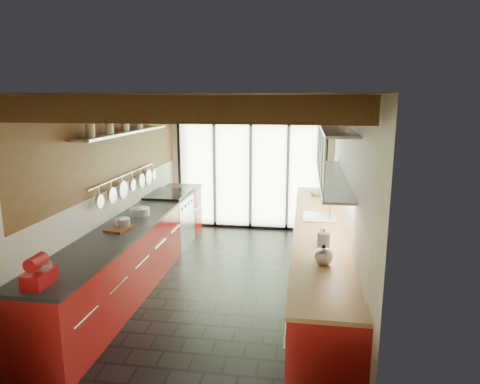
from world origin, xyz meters
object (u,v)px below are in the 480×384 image
(soap_bottle, at_px, (322,235))
(stand_mixer, at_px, (40,273))
(bowl, at_px, (317,193))
(paper_towel, at_px, (323,246))
(kettle, at_px, (324,255))

(soap_bottle, bearing_deg, stand_mixer, -148.85)
(stand_mixer, relative_size, bowl, 1.29)
(stand_mixer, xyz_separation_m, bowl, (2.54, 4.10, -0.08))
(paper_towel, height_order, bowl, paper_towel)
(kettle, relative_size, bowl, 1.03)
(stand_mixer, relative_size, soap_bottle, 1.54)
(soap_bottle, bearing_deg, paper_towel, -90.00)
(stand_mixer, xyz_separation_m, paper_towel, (2.54, 1.01, 0.03))
(bowl, bearing_deg, stand_mixer, -121.79)
(stand_mixer, height_order, bowl, stand_mixer)
(paper_towel, distance_m, bowl, 3.09)
(paper_towel, bearing_deg, soap_bottle, 90.00)
(kettle, relative_size, soap_bottle, 1.23)
(soap_bottle, bearing_deg, kettle, -90.00)
(kettle, xyz_separation_m, soap_bottle, (0.00, 0.65, 0.01))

